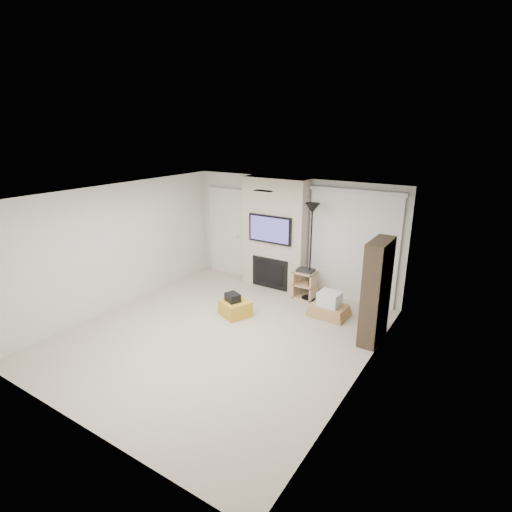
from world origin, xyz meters
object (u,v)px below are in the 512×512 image
Objects in this scene: floor_lamp at (312,225)px; box_stack at (329,307)px; bookshelf at (376,292)px; ottoman at (235,308)px; av_stand at (305,283)px.

floor_lamp reaches higher than box_stack.
floor_lamp is at bearing 142.89° from box_stack.
box_stack is 0.42× the size of bookshelf.
ottoman is 0.24× the size of floor_lamp.
av_stand is at bearing 150.66° from bookshelf.
floor_lamp is (0.88, 1.48, 1.49)m from ottoman.
av_stand is at bearing 163.37° from floor_lamp.
bookshelf reaches higher than box_stack.
ottoman is 1.71m from av_stand.
ottoman is at bearing -117.04° from av_stand.
floor_lamp is 1.68m from box_stack.
box_stack is (0.67, -0.51, -1.45)m from floor_lamp.
av_stand is 0.97m from box_stack.
floor_lamp is at bearing 59.18° from ottoman.
bookshelf is (1.67, -0.97, -0.74)m from floor_lamp.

